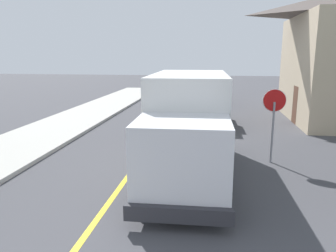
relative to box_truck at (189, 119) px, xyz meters
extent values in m
cube|color=gold|center=(-1.87, 1.84, -1.76)|extent=(0.16, 56.00, 0.01)
cube|color=silver|center=(-0.02, 0.73, 0.13)|extent=(2.53, 5.06, 2.60)
cube|color=silver|center=(0.07, -2.76, -0.32)|extent=(2.33, 2.06, 1.70)
cube|color=#1E2D3D|center=(0.10, -3.66, 0.06)|extent=(2.04, 0.13, 0.75)
cube|color=#2D2D33|center=(0.10, -3.84, -1.35)|extent=(2.40, 0.26, 0.36)
cylinder|color=black|center=(1.12, -2.54, -1.27)|extent=(0.33, 1.01, 1.00)
cylinder|color=black|center=(-0.98, -2.59, -1.27)|extent=(0.33, 1.01, 1.00)
cylinder|color=black|center=(1.00, 2.01, -1.27)|extent=(0.33, 1.01, 1.00)
cylinder|color=black|center=(-1.10, 1.96, -1.27)|extent=(0.33, 1.01, 1.00)
cube|color=#4C564C|center=(0.66, 7.56, -1.12)|extent=(1.92, 4.45, 0.76)
cube|color=#1E2D3D|center=(0.66, 7.71, -0.42)|extent=(1.63, 1.84, 0.64)
cylinder|color=black|center=(1.49, 6.18, -1.45)|extent=(0.24, 0.65, 0.64)
cylinder|color=black|center=(-0.09, 6.13, -1.45)|extent=(0.24, 0.65, 0.64)
cylinder|color=black|center=(1.42, 8.99, -1.45)|extent=(0.24, 0.65, 0.64)
cylinder|color=black|center=(-0.16, 8.95, -1.45)|extent=(0.24, 0.65, 0.64)
cube|color=#2D4793|center=(0.30, 14.95, -1.12)|extent=(1.90, 4.44, 0.76)
cube|color=#1E2D3D|center=(0.30, 15.10, -0.42)|extent=(1.63, 1.84, 0.64)
cylinder|color=black|center=(1.06, 13.53, -1.45)|extent=(0.23, 0.64, 0.64)
cylinder|color=black|center=(-0.52, 13.56, -1.45)|extent=(0.23, 0.64, 0.64)
cylinder|color=black|center=(1.12, 16.34, -1.45)|extent=(0.23, 0.64, 0.64)
cylinder|color=black|center=(-0.46, 16.38, -1.45)|extent=(0.23, 0.64, 0.64)
cube|color=#B7B7BC|center=(0.05, 21.05, -1.12)|extent=(1.97, 4.47, 0.76)
cube|color=#1E2D3D|center=(0.04, 21.20, -0.42)|extent=(1.65, 1.86, 0.64)
cylinder|color=black|center=(0.89, 19.68, -1.45)|extent=(0.24, 0.65, 0.64)
cylinder|color=black|center=(-0.69, 19.61, -1.45)|extent=(0.24, 0.65, 0.64)
cylinder|color=black|center=(0.78, 22.49, -1.45)|extent=(0.24, 0.65, 0.64)
cylinder|color=black|center=(-0.80, 22.43, -1.45)|extent=(0.24, 0.65, 0.64)
cylinder|color=gray|center=(2.89, 1.34, -0.67)|extent=(0.08, 0.08, 2.20)
cylinder|color=red|center=(2.89, 1.37, 0.48)|extent=(0.76, 0.03, 0.76)
cylinder|color=white|center=(2.89, 1.39, 0.48)|extent=(0.80, 0.02, 0.80)
cube|color=brown|center=(5.36, 8.66, -0.72)|extent=(0.10, 1.00, 2.10)
camera|label=1|loc=(0.79, -10.25, 2.04)|focal=34.62mm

